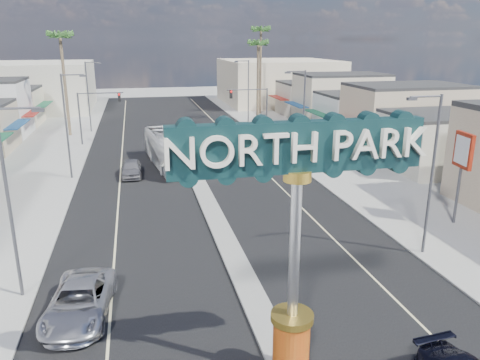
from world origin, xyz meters
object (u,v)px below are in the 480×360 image
car_parked_left (131,168)px  gateway_sign (296,225)px  palm_left_far (60,41)px  city_bus (168,150)px  streetlight_r_far (247,90)px  traffic_signal_right (253,103)px  streetlight_r_mid (302,113)px  streetlight_r_near (430,168)px  palm_right_mid (258,47)px  car_parked_right (280,154)px  traffic_signal_left (96,108)px  streetlight_l_far (89,93)px  streetlight_l_near (12,195)px  bank_pylon_sign (463,155)px  streetlight_l_mid (68,121)px  palm_right_far (261,35)px  suv_left (80,301)px

car_parked_left → gateway_sign: bearing=-77.7°
palm_left_far → city_bus: bearing=-57.7°
gateway_sign → streetlight_r_far: 51.10m
traffic_signal_right → streetlight_r_mid: size_ratio=0.67×
streetlight_r_far → car_parked_left: streetlight_r_far is taller
streetlight_r_near → car_parked_left: (-15.93, 19.75, -4.34)m
palm_right_mid → car_parked_right: palm_right_mid is taller
palm_right_mid → car_parked_left: bearing=-125.2°
traffic_signal_left → streetlight_l_far: (-1.25, 8.01, 0.79)m
gateway_sign → streetlight_l_near: 13.19m
gateway_sign → car_parked_right: size_ratio=1.97×
traffic_signal_right → palm_left_far: (-22.18, 6.01, 7.22)m
streetlight_l_far → bank_pylon_sign: (25.63, -38.47, -0.41)m
palm_right_mid → city_bus: (-15.00, -23.38, -8.99)m
streetlight_l_near → palm_right_mid: bearing=63.0°
car_parked_left → bank_pylon_sign: bank_pylon_sign is taller
streetlight_l_near → streetlight_l_mid: (0.00, 20.00, 0.00)m
streetlight_r_far → bank_pylon_sign: streetlight_r_far is taller
palm_right_mid → palm_right_far: size_ratio=0.86×
traffic_signal_left → streetlight_r_near: streetlight_r_near is taller
streetlight_r_mid → suv_left: size_ratio=1.64×
streetlight_r_far → city_bus: (-12.43, -19.38, -3.46)m
streetlight_r_far → traffic_signal_left: bearing=-157.8°
streetlight_r_near → bank_pylon_sign: streetlight_r_near is taller
traffic_signal_left → palm_right_mid: palm_right_mid is taller
streetlight_l_far → streetlight_r_mid: same height
streetlight_r_mid → bank_pylon_sign: size_ratio=1.50×
palm_right_far → streetlight_r_mid: bearing=-98.1°
streetlight_r_mid → city_bus: streetlight_r_mid is taller
streetlight_l_mid → bank_pylon_sign: (25.63, -16.47, -0.41)m
streetlight_r_mid → palm_left_far: (-23.43, 20.00, 6.43)m
car_parked_left → car_parked_right: car_parked_right is taller
gateway_sign → streetlight_r_mid: bearing=69.6°
traffic_signal_right → palm_right_far: size_ratio=0.43×
car_parked_right → traffic_signal_right: bearing=81.2°
palm_right_far → gateway_sign: bearing=-104.0°
streetlight_r_mid → traffic_signal_left: bearing=144.5°
streetlight_l_far → palm_left_far: size_ratio=0.69×
streetlight_l_far → city_bus: bearing=-66.5°
palm_right_mid → streetlight_r_mid: bearing=-95.6°
streetlight_l_mid → streetlight_r_mid: (20.87, 0.00, 0.00)m
streetlight_l_near → car_parked_right: (19.43, 21.88, -4.30)m
streetlight_l_near → bank_pylon_sign: size_ratio=1.50×
streetlight_l_mid → palm_left_far: bearing=97.3°
streetlight_r_near → car_parked_right: 22.35m
gateway_sign → bank_pylon_sign: gateway_sign is taller
streetlight_l_mid → car_parked_left: streetlight_l_mid is taller
palm_left_far → gateway_sign: bearing=-74.9°
streetlight_r_far → bank_pylon_sign: (4.76, -38.47, -0.41)m
palm_right_far → palm_left_far: bearing=-156.8°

